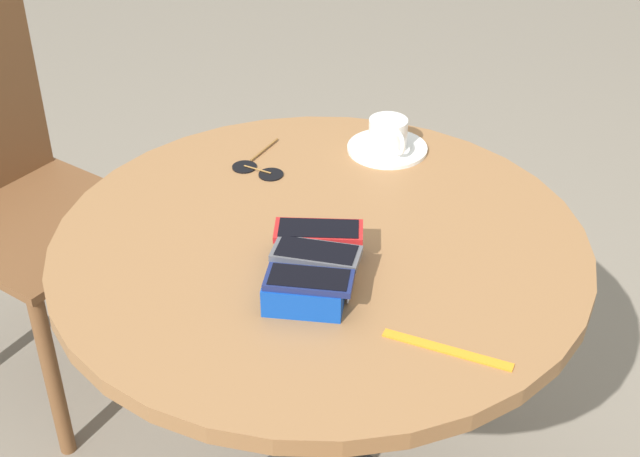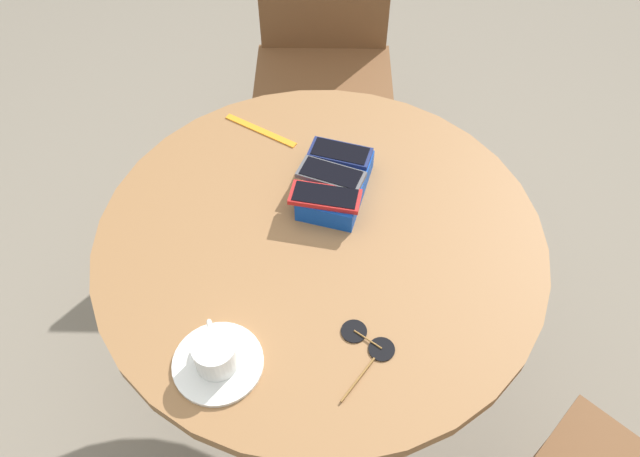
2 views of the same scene
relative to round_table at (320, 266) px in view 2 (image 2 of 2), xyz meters
The scene contains 11 objects.
ground_plane 0.60m from the round_table, ahead, with size 8.00×8.00×0.00m, color gray.
round_table is the anchor object (origin of this frame).
phone_box 0.18m from the round_table, behind, with size 0.20×0.12×0.05m.
phone_navy 0.25m from the round_table, behind, with size 0.06×0.13×0.01m.
phone_gray 0.20m from the round_table, behind, with size 0.07×0.14×0.01m.
phone_red 0.17m from the round_table, behind, with size 0.07×0.15×0.01m.
saucer 0.35m from the round_table, 15.76° to the right, with size 0.16×0.16×0.01m, color white.
coffee_cup 0.37m from the round_table, 16.08° to the right, with size 0.10×0.08×0.06m.
lanyard_strap 0.35m from the round_table, 139.68° to the right, with size 0.19×0.02×0.00m, color orange.
sunglasses 0.28m from the round_table, 34.51° to the left, with size 0.16×0.10×0.01m.
chair_far_side 0.85m from the round_table, 164.73° to the right, with size 0.53×0.53×0.89m.
Camera 2 is at (0.74, 0.21, 1.70)m, focal length 35.00 mm.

